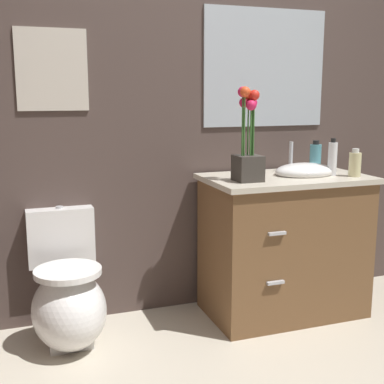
# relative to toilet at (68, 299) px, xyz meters

# --- Properties ---
(wall_back) EXTENTS (4.55, 0.05, 2.50)m
(wall_back) POSITION_rel_toilet_xyz_m (1.10, 0.30, 1.01)
(wall_back) COLOR #4C3D38
(wall_back) RESTS_ON ground_plane
(toilet) EXTENTS (0.38, 0.59, 0.69)m
(toilet) POSITION_rel_toilet_xyz_m (0.00, 0.00, 0.00)
(toilet) COLOR white
(toilet) RESTS_ON ground_plane
(vanity_cabinet) EXTENTS (0.94, 0.56, 1.01)m
(vanity_cabinet) POSITION_rel_toilet_xyz_m (1.26, -0.03, 0.18)
(vanity_cabinet) COLOR brown
(vanity_cabinet) RESTS_ON ground_plane
(flower_vase) EXTENTS (0.14, 0.14, 0.50)m
(flower_vase) POSITION_rel_toilet_xyz_m (0.97, -0.11, 0.79)
(flower_vase) COLOR #38332D
(flower_vase) RESTS_ON vanity_cabinet
(soap_bottle) EXTENTS (0.07, 0.07, 0.16)m
(soap_bottle) POSITION_rel_toilet_xyz_m (1.62, -0.17, 0.66)
(soap_bottle) COLOR beige
(soap_bottle) RESTS_ON vanity_cabinet
(lotion_bottle) EXTENTS (0.07, 0.07, 0.19)m
(lotion_bottle) POSITION_rel_toilet_xyz_m (1.51, 0.06, 0.67)
(lotion_bottle) COLOR teal
(lotion_bottle) RESTS_ON vanity_cabinet
(hand_wash_bottle) EXTENTS (0.05, 0.05, 0.22)m
(hand_wash_bottle) POSITION_rel_toilet_xyz_m (1.52, -0.10, 0.69)
(hand_wash_bottle) COLOR white
(hand_wash_bottle) RESTS_ON vanity_cabinet
(wall_poster) EXTENTS (0.37, 0.01, 0.43)m
(wall_poster) POSITION_rel_toilet_xyz_m (-0.00, 0.27, 1.18)
(wall_poster) COLOR beige
(wall_mirror) EXTENTS (0.80, 0.01, 0.70)m
(wall_mirror) POSITION_rel_toilet_xyz_m (1.26, 0.27, 1.21)
(wall_mirror) COLOR #B2BCC6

